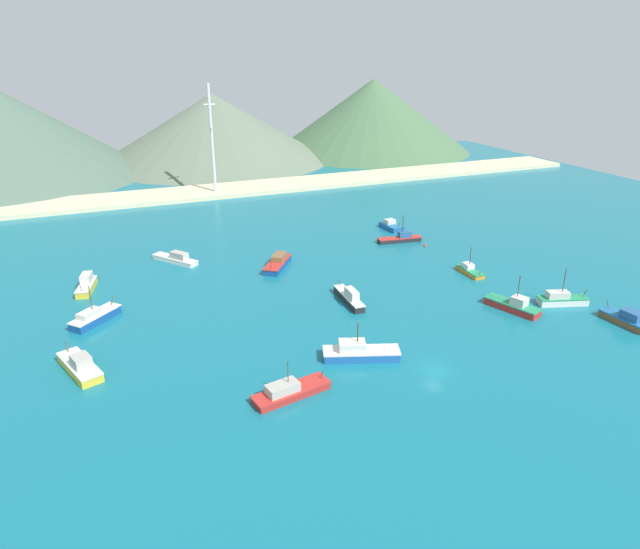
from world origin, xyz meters
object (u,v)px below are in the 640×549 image
at_px(fishing_boat_4, 561,299).
at_px(buoy_0, 425,246).
at_px(fishing_boat_8, 95,317).
at_px(fishing_boat_7, 391,226).
at_px(fishing_boat_5, 350,297).
at_px(fishing_boat_9, 289,391).
at_px(fishing_boat_6, 86,285).
at_px(fishing_boat_0, 359,352).
at_px(radio_tower, 212,140).
at_px(fishing_boat_1, 470,270).
at_px(fishing_boat_10, 278,263).
at_px(fishing_boat_11, 627,319).
at_px(fishing_boat_13, 176,259).
at_px(fishing_boat_12, 80,366).
at_px(fishing_boat_3, 400,238).
at_px(fishing_boat_2, 513,305).

xyz_separation_m(fishing_boat_4, buoy_0, (-5.22, 34.93, -0.82)).
bearing_deg(fishing_boat_4, fishing_boat_8, 162.55).
bearing_deg(fishing_boat_7, fishing_boat_5, -128.61).
bearing_deg(fishing_boat_9, fishing_boat_4, 8.52).
height_order(fishing_boat_6, fishing_boat_7, fishing_boat_6).
height_order(fishing_boat_0, radio_tower, radio_tower).
height_order(fishing_boat_1, fishing_boat_4, fishing_boat_4).
xyz_separation_m(fishing_boat_4, fishing_boat_8, (-74.70, 23.49, 0.02)).
bearing_deg(fishing_boat_1, fishing_boat_9, -151.22).
bearing_deg(fishing_boat_5, fishing_boat_9, -130.34).
height_order(fishing_boat_7, fishing_boat_10, fishing_boat_10).
bearing_deg(fishing_boat_1, fishing_boat_6, 163.96).
distance_m(fishing_boat_5, radio_tower, 86.29).
xyz_separation_m(fishing_boat_6, fishing_boat_11, (79.72, -47.49, -0.13)).
bearing_deg(fishing_boat_7, fishing_boat_13, -176.66).
height_order(fishing_boat_4, fishing_boat_8, fishing_boat_4).
bearing_deg(fishing_boat_9, radio_tower, 82.39).
height_order(fishing_boat_0, fishing_boat_12, fishing_boat_0).
bearing_deg(fishing_boat_12, fishing_boat_4, -6.17).
distance_m(fishing_boat_4, radio_tower, 107.53).
xyz_separation_m(fishing_boat_0, fishing_boat_4, (40.19, 2.83, -0.03)).
height_order(fishing_boat_5, fishing_boat_10, fishing_boat_5).
distance_m(fishing_boat_3, buoy_0, 6.05).
bearing_deg(fishing_boat_7, fishing_boat_12, -150.14).
xyz_separation_m(fishing_boat_3, fishing_boat_4, (8.67, -39.86, 0.14)).
distance_m(fishing_boat_8, fishing_boat_11, 85.49).
xyz_separation_m(fishing_boat_8, buoy_0, (69.48, 11.45, -0.83)).
distance_m(fishing_boat_8, radio_tower, 85.54).
height_order(fishing_boat_6, radio_tower, radio_tower).
bearing_deg(fishing_boat_10, fishing_boat_6, 176.26).
distance_m(fishing_boat_3, fishing_boat_5, 35.49).
height_order(fishing_boat_11, fishing_boat_13, fishing_boat_11).
bearing_deg(fishing_boat_13, fishing_boat_4, -38.33).
relative_size(fishing_boat_0, fishing_boat_6, 1.37).
xyz_separation_m(fishing_boat_2, fishing_boat_10, (-30.39, 34.15, 0.01)).
height_order(fishing_boat_2, buoy_0, fishing_boat_2).
relative_size(fishing_boat_2, fishing_boat_8, 1.17).
xyz_separation_m(fishing_boat_10, buoy_0, (34.48, -0.48, -0.80)).
bearing_deg(fishing_boat_0, radio_tower, 88.90).
bearing_deg(fishing_boat_13, fishing_boat_8, -126.05).
height_order(fishing_boat_7, fishing_boat_13, fishing_boat_7).
relative_size(fishing_boat_0, fishing_boat_10, 1.15).
bearing_deg(fishing_boat_2, fishing_boat_11, -39.39).
bearing_deg(radio_tower, fishing_boat_10, -91.31).
bearing_deg(fishing_boat_13, fishing_boat_5, -51.89).
relative_size(fishing_boat_6, fishing_boat_8, 0.99).
distance_m(fishing_boat_2, buoy_0, 33.93).
bearing_deg(fishing_boat_0, fishing_boat_10, 89.26).
height_order(fishing_boat_5, radio_tower, radio_tower).
relative_size(fishing_boat_2, fishing_boat_9, 0.91).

